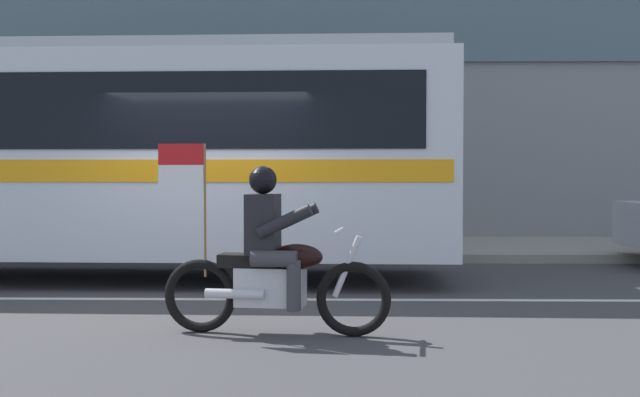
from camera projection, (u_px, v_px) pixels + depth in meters
The scene contains 5 objects.
ground_plane at pixel (208, 292), 9.94m from camera, with size 60.00×60.00×0.00m, color #3D3D3F.
sidewalk_curb at pixel (251, 248), 15.03m from camera, with size 28.00×3.80×0.15m, color gray.
lane_center_stripe at pixel (200, 299), 9.34m from camera, with size 26.60×0.14×0.01m, color silver.
transit_bus at pixel (49, 146), 11.12m from camera, with size 11.37×2.90×3.22m.
motorcycle_with_rider at pixel (273, 263), 7.29m from camera, with size 2.19×0.66×1.78m.
Camera 1 is at (1.62, -9.86, 1.49)m, focal length 44.16 mm.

